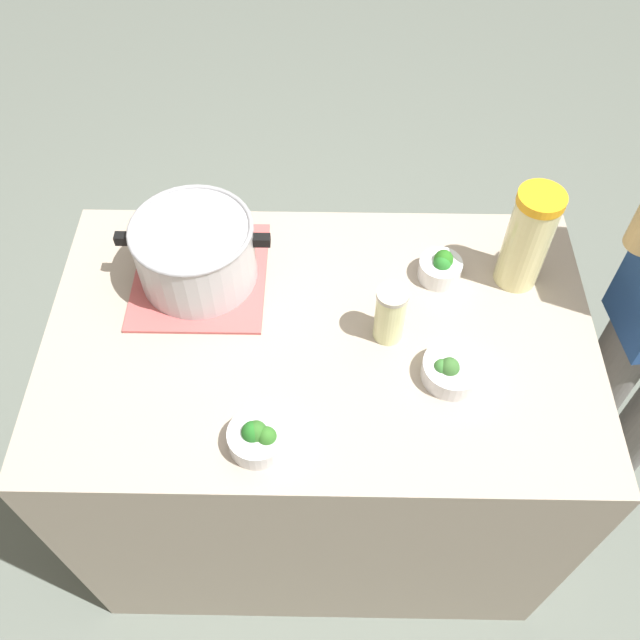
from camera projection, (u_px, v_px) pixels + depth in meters
The scene contains 9 objects.
ground_plane at pixel (320, 495), 2.31m from camera, with size 8.00×8.00×0.00m, color slate.
counter_slab at pixel (320, 430), 1.93m from camera, with size 1.25×0.77×0.94m, color #AA9A89.
dish_cloth at pixel (200, 276), 1.65m from camera, with size 0.31×0.34×0.01m, color #BE5654.
cooking_pot at pixel (195, 251), 1.58m from camera, with size 0.35×0.28×0.16m.
lemonade_pitcher at pixel (528, 239), 1.55m from camera, with size 0.11×0.11×0.27m.
mason_jar at pixel (390, 313), 1.49m from camera, with size 0.07×0.07×0.15m.
broccoli_bowl_front at pixel (257, 437), 1.37m from camera, with size 0.12×0.12×0.07m.
broccoli_bowl_center at pixel (441, 267), 1.63m from camera, with size 0.10×0.10×0.08m.
broccoli_bowl_back at pixel (451, 370), 1.47m from camera, with size 0.13×0.13×0.07m.
Camera 1 is at (0.01, -0.90, 2.21)m, focal length 38.57 mm.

